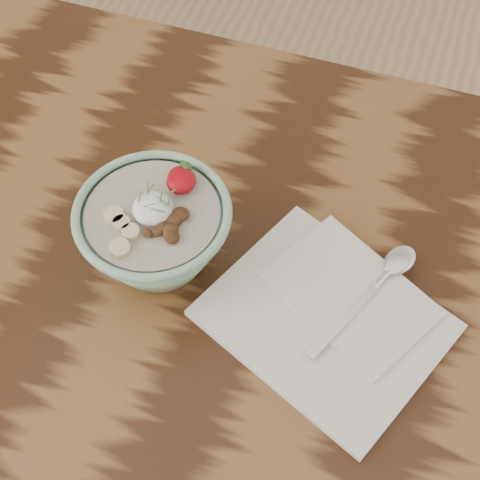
% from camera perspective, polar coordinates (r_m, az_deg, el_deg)
% --- Properties ---
extents(table, '(1.60, 0.90, 0.75)m').
position_cam_1_polar(table, '(0.86, -1.26, -8.99)').
color(table, '#371C0D').
rests_on(table, ground).
extents(breakfast_bowl, '(0.18, 0.18, 0.12)m').
position_cam_1_polar(breakfast_bowl, '(0.77, -7.19, 0.76)').
color(breakfast_bowl, '#8AB996').
rests_on(breakfast_bowl, table).
extents(napkin, '(0.31, 0.28, 0.02)m').
position_cam_1_polar(napkin, '(0.77, 7.70, -6.30)').
color(napkin, silver).
rests_on(napkin, table).
extents(spoon, '(0.10, 0.18, 0.01)m').
position_cam_1_polar(spoon, '(0.80, 12.37, -2.90)').
color(spoon, silver).
rests_on(spoon, napkin).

